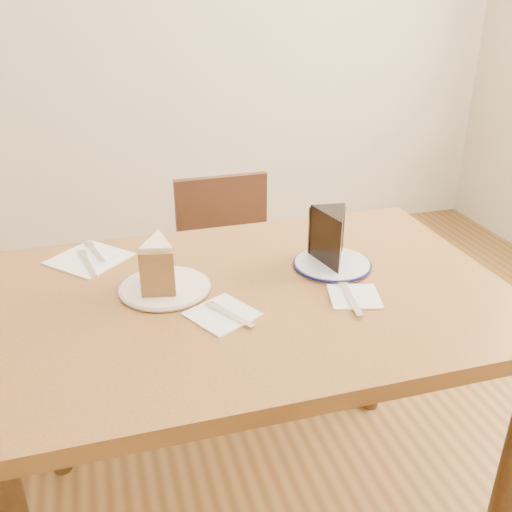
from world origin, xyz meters
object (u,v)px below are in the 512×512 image
object	(u,v)px
chair_far	(232,281)
carrot_cake	(159,264)
plate_cream	(165,288)
table	(254,326)
plate_navy	(332,264)
chocolate_cake	(333,241)

from	to	relation	value
chair_far	carrot_cake	size ratio (longest dim) A/B	7.43
chair_far	plate_cream	bearing A→B (deg)	61.37
table	plate_cream	world-z (taller)	plate_cream
chair_far	table	bearing A→B (deg)	80.64
chair_far	plate_navy	bearing A→B (deg)	102.82
plate_cream	chocolate_cake	world-z (taller)	chocolate_cake
plate_navy	carrot_cake	size ratio (longest dim) A/B	1.79
chair_far	plate_navy	world-z (taller)	chair_far
chair_far	plate_navy	distance (m)	0.65
chocolate_cake	plate_cream	bearing A→B (deg)	7.82
carrot_cake	chocolate_cake	world-z (taller)	chocolate_cake
chair_far	plate_cream	xyz separation A→B (m)	(-0.30, -0.56, 0.31)
chair_far	carrot_cake	world-z (taller)	carrot_cake
plate_cream	table	bearing A→B (deg)	-17.40
plate_cream	plate_navy	world-z (taller)	same
table	plate_navy	world-z (taller)	plate_navy
table	plate_cream	size ratio (longest dim) A/B	5.84
chocolate_cake	table	bearing A→B (deg)	23.59
carrot_cake	table	bearing A→B (deg)	-7.87
carrot_cake	chocolate_cake	xyz separation A→B (m)	(0.43, -0.01, 0.01)
chair_far	plate_navy	xyz separation A→B (m)	(0.13, -0.55, 0.31)
table	chair_far	size ratio (longest dim) A/B	1.51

